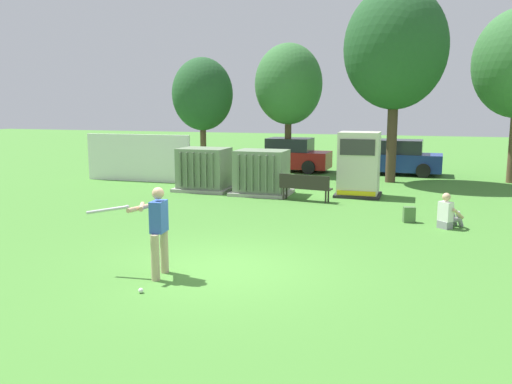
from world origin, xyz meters
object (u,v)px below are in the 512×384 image
park_bench (305,186)px  seated_spectator (448,214)px  batter (156,227)px  backpack (409,215)px  generator_enclosure (359,165)px  parked_car_left_of_center (396,158)px  sports_ball (141,291)px  parked_car_leftmost (288,156)px  transformer_west (204,170)px  transformer_mid_west (262,173)px

park_bench → seated_spectator: seated_spectator is taller
batter → backpack: bearing=54.7°
generator_enclosure → parked_car_left_of_center: 6.70m
generator_enclosure → sports_ball: size_ratio=25.56×
seated_spectator → park_bench: bearing=148.3°
parked_car_left_of_center → park_bench: bearing=-107.6°
generator_enclosure → parked_car_leftmost: (-4.17, 6.32, -0.38)m
batter → sports_ball: size_ratio=19.33×
generator_enclosure → park_bench: 2.33m
generator_enclosure → seated_spectator: 5.26m
sports_ball → parked_car_leftmost: (-1.67, 17.56, 0.71)m
generator_enclosure → backpack: (1.86, -3.92, -0.92)m
park_bench → sports_ball: (-0.88, -9.66, -0.49)m
transformer_west → seated_spectator: transformer_west is taller
transformer_west → batter: 10.37m
park_bench → generator_enclosure: bearing=44.3°
transformer_west → park_bench: size_ratio=1.14×
transformer_mid_west → backpack: transformer_mid_west is taller
park_bench → parked_car_left_of_center: bearing=72.4°
batter → parked_car_left_of_center: bearing=77.9°
park_bench → parked_car_left_of_center: parked_car_left_of_center is taller
transformer_west → parked_car_left_of_center: (6.77, 7.03, -0.04)m
park_bench → batter: 8.80m
park_bench → transformer_mid_west: bearing=152.6°
transformer_mid_west → parked_car_left_of_center: bearing=58.7°
parked_car_left_of_center → parked_car_leftmost: bearing=-176.8°
generator_enclosure → parked_car_leftmost: 7.58m
transformer_west → transformer_mid_west: (2.36, -0.22, 0.00)m
transformer_mid_west → batter: 9.70m
parked_car_leftmost → parked_car_left_of_center: size_ratio=1.00×
parked_car_leftmost → park_bench: bearing=-72.1°
park_bench → parked_car_leftmost: parked_car_leftmost is taller
batter → parked_car_left_of_center: size_ratio=0.41×
transformer_mid_west → park_bench: transformer_mid_west is taller
parked_car_leftmost → seated_spectator: bearing=-56.6°
transformer_west → park_bench: (4.17, -1.16, -0.25)m
sports_ball → parked_car_left_of_center: parked_car_left_of_center is taller
backpack → parked_car_leftmost: (-6.03, 10.25, 0.54)m
sports_ball → seated_spectator: (5.36, 6.89, 0.33)m
generator_enclosure → parked_car_leftmost: size_ratio=0.54×
seated_spectator → backpack: seated_spectator is taller
batter → seated_spectator: (5.52, 5.96, -0.60)m
batter → seated_spectator: size_ratio=1.81×
seated_spectator → parked_car_left_of_center: 11.12m
seated_spectator → batter: bearing=-132.8°
sports_ball → parked_car_leftmost: parked_car_leftmost is taller
transformer_west → transformer_mid_west: same height
parked_car_leftmost → backpack: bearing=-59.5°
batter → sports_ball: (0.16, -0.94, -0.93)m
transformer_mid_west → parked_car_leftmost: bearing=96.1°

